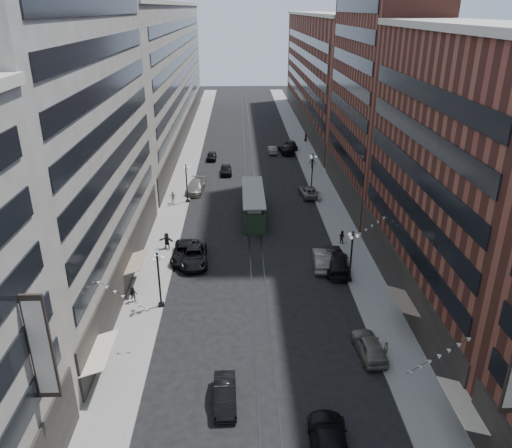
{
  "coord_description": "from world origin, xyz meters",
  "views": [
    {
      "loc": [
        -1.79,
        -11.71,
        25.6
      ],
      "look_at": [
        -0.13,
        35.59,
        5.0
      ],
      "focal_mm": 35.0,
      "sensor_mm": 36.0,
      "label": 1
    }
  ],
  "objects": [
    {
      "name": "car_11",
      "position": [
        8.4,
        57.04,
        0.74
      ],
      "size": [
        2.92,
        5.5,
        1.47
      ],
      "primitive_type": "imported",
      "rotation": [
        0.0,
        0.0,
        3.23
      ],
      "color": "#615E56",
      "rests_on": "ground"
    },
    {
      "name": "building_east_mid",
      "position": [
        17.0,
        28.0,
        12.0
      ],
      "size": [
        8.0,
        30.0,
        24.0
      ],
      "primitive_type": "cube",
      "color": "brown",
      "rests_on": "ground"
    },
    {
      "name": "car_extra_0",
      "position": [
        6.96,
        35.38,
        0.86
      ],
      "size": [
        2.21,
        5.34,
        1.72
      ],
      "primitive_type": "imported",
      "rotation": [
        0.0,
        0.0,
        3.07
      ],
      "color": "slate",
      "rests_on": "ground"
    },
    {
      "name": "car_6",
      "position": [
        3.53,
        11.05,
        0.86
      ],
      "size": [
        2.83,
        6.09,
        1.72
      ],
      "primitive_type": "imported",
      "rotation": [
        0.0,
        0.0,
        3.07
      ],
      "color": "black",
      "rests_on": "ground"
    },
    {
      "name": "pedestrian_2",
      "position": [
        -11.85,
        28.77,
        0.93
      ],
      "size": [
        0.82,
        0.53,
        1.57
      ],
      "primitive_type": "imported",
      "rotation": [
        0.0,
        0.0,
        0.16
      ],
      "color": "black",
      "rests_on": "sidewalk_west"
    },
    {
      "name": "car_8",
      "position": [
        -8.4,
        59.5,
        0.85
      ],
      "size": [
        2.91,
        6.08,
        1.71
      ],
      "primitive_type": "imported",
      "rotation": [
        0.0,
        0.0,
        -0.09
      ],
      "color": "slate",
      "rests_on": "ground"
    },
    {
      "name": "lamppost_sw_far",
      "position": [
        -9.2,
        28.0,
        3.1
      ],
      "size": [
        1.03,
        1.14,
        5.52
      ],
      "color": "black",
      "rests_on": "sidewalk_west"
    },
    {
      "name": "sidewalk_west",
      "position": [
        -11.0,
        70.0,
        0.07
      ],
      "size": [
        4.0,
        180.0,
        0.15
      ],
      "primitive_type": "cube",
      "color": "gray",
      "rests_on": "ground"
    },
    {
      "name": "ground",
      "position": [
        0.0,
        60.0,
        0.0
      ],
      "size": [
        220.0,
        220.0,
        0.0
      ],
      "primitive_type": "plane",
      "color": "black",
      "rests_on": "ground"
    },
    {
      "name": "car_extra_2",
      "position": [
        8.4,
        84.09,
        0.89
      ],
      "size": [
        2.52,
        5.37,
        1.78
      ],
      "primitive_type": "imported",
      "rotation": [
        0.0,
        0.0,
        3.22
      ],
      "color": "black",
      "rests_on": "ground"
    },
    {
      "name": "pedestrian_8",
      "position": [
        9.5,
        54.12,
        1.05
      ],
      "size": [
        0.79,
        0.71,
        1.81
      ],
      "primitive_type": "imported",
      "rotation": [
        0.0,
        0.0,
        3.68
      ],
      "color": "#B1A293",
      "rests_on": "sidewalk_east"
    },
    {
      "name": "pedestrian_4",
      "position": [
        9.5,
        19.8,
        0.93
      ],
      "size": [
        0.61,
        0.99,
        1.57
      ],
      "primitive_type": "imported",
      "rotation": [
        0.0,
        0.0,
        1.35
      ],
      "color": "#A09384",
      "rests_on": "sidewalk_east"
    },
    {
      "name": "rail_west",
      "position": [
        -0.7,
        70.0,
        0.01
      ],
      "size": [
        0.12,
        180.0,
        0.02
      ],
      "primitive_type": "cube",
      "color": "#2D2D33",
      "rests_on": "ground"
    },
    {
      "name": "pedestrian_7",
      "position": [
        10.13,
        40.8,
        0.94
      ],
      "size": [
        0.84,
        0.85,
        1.58
      ],
      "primitive_type": "imported",
      "rotation": [
        0.0,
        0.0,
        2.33
      ],
      "color": "black",
      "rests_on": "sidewalk_east"
    },
    {
      "name": "rail_east",
      "position": [
        0.7,
        70.0,
        0.01
      ],
      "size": [
        0.12,
        180.0,
        0.02
      ],
      "primitive_type": "cube",
      "color": "#2D2D33",
      "rests_on": "ground"
    },
    {
      "name": "pedestrian_9",
      "position": [
        10.82,
        70.86,
        1.1
      ],
      "size": [
        1.26,
        0.6,
        1.9
      ],
      "primitive_type": "imported",
      "rotation": [
        0.0,
        0.0,
        -0.07
      ],
      "color": "black",
      "rests_on": "sidewalk_east"
    },
    {
      "name": "car_12",
      "position": [
        7.23,
        80.77,
        0.84
      ],
      "size": [
        3.06,
        6.04,
        1.68
      ],
      "primitive_type": "imported",
      "rotation": [
        0.0,
        0.0,
        3.27
      ],
      "color": "black",
      "rests_on": "ground"
    },
    {
      "name": "building_east_tower",
      "position": [
        17.0,
        56.0,
        21.0
      ],
      "size": [
        8.0,
        26.0,
        42.0
      ],
      "primitive_type": "cube",
      "color": "brown",
      "rests_on": "ground"
    },
    {
      "name": "car_4",
      "position": [
        8.4,
        20.52,
        0.82
      ],
      "size": [
        2.28,
        4.95,
        1.64
      ],
      "primitive_type": "imported",
      "rotation": [
        0.0,
        0.0,
        3.21
      ],
      "color": "#66655A",
      "rests_on": "ground"
    },
    {
      "name": "sidewalk_east",
      "position": [
        11.0,
        70.0,
        0.07
      ],
      "size": [
        4.0,
        180.0,
        0.15
      ],
      "primitive_type": "cube",
      "color": "gray",
      "rests_on": "ground"
    },
    {
      "name": "car_9",
      "position": [
        -6.8,
        76.8,
        0.71
      ],
      "size": [
        1.7,
        4.2,
        1.43
      ],
      "primitive_type": "imported",
      "rotation": [
        0.0,
        0.0,
        -0.0
      ],
      "color": "black",
      "rests_on": "ground"
    },
    {
      "name": "lamppost_se_far",
      "position": [
        9.2,
        32.0,
        3.1
      ],
      "size": [
        1.03,
        1.14,
        5.52
      ],
      "color": "black",
      "rests_on": "sidewalk_east"
    },
    {
      "name": "car_7",
      "position": [
        -7.89,
        37.66,
        0.82
      ],
      "size": [
        2.85,
        5.96,
        1.64
      ],
      "primitive_type": "imported",
      "rotation": [
        0.0,
        0.0,
        -0.02
      ],
      "color": "black",
      "rests_on": "ground"
    },
    {
      "name": "pedestrian_extra_1",
      "position": [
        12.04,
        89.38,
        1.03
      ],
      "size": [
        0.75,
        0.97,
        1.76
      ],
      "primitive_type": "imported",
      "rotation": [
        0.0,
        0.0,
        1.2
      ],
      "color": "black",
      "rests_on": "sidewalk_east"
    },
    {
      "name": "car_14",
      "position": [
        4.5,
        80.82,
        0.7
      ],
      "size": [
        1.81,
        4.37,
        1.41
      ],
      "primitive_type": "imported",
      "rotation": [
        0.0,
        0.0,
        3.22
      ],
      "color": "gray",
      "rests_on": "ground"
    },
    {
      "name": "lamppost_sw_mid",
      "position": [
        -9.2,
        55.0,
        3.1
      ],
      "size": [
        1.03,
        1.14,
        5.52
      ],
      "color": "black",
      "rests_on": "sidewalk_west"
    },
    {
      "name": "pedestrian_5",
      "position": [
        -10.2,
        40.12,
        1.1
      ],
      "size": [
        1.83,
        0.92,
        1.9
      ],
      "primitive_type": "imported",
      "rotation": [
        0.0,
        0.0,
        -0.25
      ],
      "color": "black",
      "rests_on": "sidewalk_west"
    },
    {
      "name": "lamppost_se_mid",
      "position": [
        9.2,
        60.0,
        3.1
      ],
      "size": [
        1.03,
        1.14,
        5.52
      ],
      "color": "black",
      "rests_on": "sidewalk_east"
    },
    {
      "name": "car_extra_1",
      "position": [
        8.4,
        34.43,
        0.88
      ],
      "size": [
        3.05,
        6.29,
        1.77
      ],
      "primitive_type": "imported",
      "rotation": [
        0.0,
        0.0,
        3.05
      ],
      "color": "black",
      "rests_on": "ground"
    },
    {
      "name": "streetcar",
      "position": [
        0.0,
        49.73,
        1.62
      ],
      "size": [
        2.81,
        12.71,
        3.52
      ],
      "color": "#203322",
      "rests_on": "ground"
    },
    {
      "name": "car_5",
      "position": [
        -3.01,
        15.56,
        0.74
      ],
      "size": [
        1.71,
        4.52,
        1.47
      ],
      "primitive_type": "imported",
      "rotation": [
        0.0,
        0.0,
        0.03
      ],
      "color": "black",
      "rests_on": "ground"
    },
    {
      "name": "building_east_far",
      "position": [
        17.0,
        105.0,
        12.0
      ],
      "size": [
        8.0,
        72.0,
        24.0
      ],
      "primitive_type": "cube",
      "color": "brown",
      "rests_on": "ground"
    },
    {
      "name": "car_13",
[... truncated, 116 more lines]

